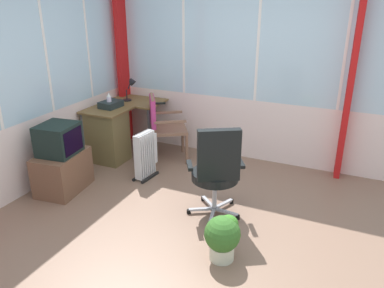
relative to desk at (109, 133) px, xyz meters
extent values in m
cube|color=#80614F|center=(-1.03, -1.84, -0.43)|extent=(4.82, 5.30, 0.06)
cube|color=silver|center=(-1.03, 0.34, 0.03)|extent=(3.82, 0.06, 0.86)
cube|color=silver|center=(-1.03, 0.34, 1.25)|extent=(3.74, 0.06, 1.56)
cube|color=white|center=(-0.65, 0.34, 1.25)|extent=(0.04, 0.07, 1.56)
cube|color=white|center=(0.11, 0.34, 1.25)|extent=(0.04, 0.07, 1.56)
cube|color=silver|center=(0.91, -1.84, 0.03)|extent=(0.06, 4.30, 0.86)
cube|color=silver|center=(0.91, -1.84, 1.25)|extent=(0.06, 4.21, 1.56)
cube|color=white|center=(0.91, -2.91, 1.25)|extent=(0.07, 0.04, 1.56)
cube|color=white|center=(0.91, -1.84, 1.25)|extent=(0.07, 0.04, 1.56)
cube|color=white|center=(0.91, -0.76, 1.25)|extent=(0.07, 0.04, 1.56)
cube|color=red|center=(0.78, 0.21, 0.86)|extent=(0.26, 0.08, 2.51)
cube|color=red|center=(0.83, -3.02, 0.86)|extent=(0.26, 0.09, 2.51)
cube|color=brown|center=(0.29, 0.01, 0.33)|extent=(1.13, 0.57, 0.02)
cube|color=brown|center=(0.57, -0.39, 0.33)|extent=(0.57, 0.23, 0.02)
cube|color=brown|center=(-0.04, 0.01, -0.04)|extent=(0.40, 0.53, 0.71)
cylinder|color=#4C4C51|center=(0.33, -0.47, -0.04)|extent=(0.04, 0.04, 0.72)
cylinder|color=#4C4C51|center=(-0.23, 0.25, -0.04)|extent=(0.04, 0.04, 0.72)
cylinder|color=black|center=(0.51, 0.00, 0.36)|extent=(0.13, 0.13, 0.02)
cylinder|color=black|center=(0.51, 0.00, 0.44)|extent=(0.02, 0.02, 0.15)
cylinder|color=black|center=(0.56, -0.03, 0.59)|extent=(0.03, 0.07, 0.14)
cone|color=black|center=(0.61, -0.07, 0.62)|extent=(0.11, 0.11, 0.12)
cube|color=black|center=(0.55, -0.53, 0.36)|extent=(0.12, 0.15, 0.02)
cylinder|color=silver|center=(0.08, 0.01, 0.43)|extent=(0.06, 0.06, 0.16)
cone|color=white|center=(0.08, 0.01, 0.53)|extent=(0.06, 0.06, 0.06)
cube|color=#202C2C|center=(0.11, 0.01, 0.39)|extent=(0.31, 0.25, 0.09)
cylinder|color=brown|center=(0.31, -1.07, -0.18)|extent=(0.04, 0.04, 0.43)
cylinder|color=brown|center=(0.67, -0.83, -0.18)|extent=(0.04, 0.04, 0.43)
cylinder|color=brown|center=(0.06, -0.70, -0.18)|extent=(0.04, 0.04, 0.43)
cylinder|color=brown|center=(0.43, -0.46, -0.18)|extent=(0.04, 0.04, 0.43)
cube|color=brown|center=(0.37, -0.77, 0.05)|extent=(0.66, 0.66, 0.04)
cube|color=brown|center=(0.25, -0.58, 0.30)|extent=(0.38, 0.27, 0.46)
cube|color=#B63473|center=(0.25, -0.58, 0.33)|extent=(0.41, 0.30, 0.39)
cube|color=brown|center=(0.19, -0.89, 0.23)|extent=(0.27, 0.38, 0.03)
cube|color=brown|center=(0.55, -0.65, 0.23)|extent=(0.27, 0.38, 0.03)
cube|color=#B7B7BF|center=(-0.79, -1.77, -0.35)|extent=(0.17, 0.26, 0.02)
cylinder|color=black|center=(-0.86, -1.64, -0.37)|extent=(0.05, 0.05, 0.05)
cube|color=#B7B7BF|center=(-0.85, -1.92, -0.35)|extent=(0.28, 0.10, 0.02)
cylinder|color=black|center=(-0.99, -1.95, -0.37)|extent=(0.05, 0.05, 0.05)
cube|color=#B7B7BF|center=(-0.73, -2.02, -0.35)|extent=(0.06, 0.28, 0.02)
cylinder|color=black|center=(-0.74, -2.16, -0.37)|extent=(0.05, 0.05, 0.05)
cube|color=#B7B7BF|center=(-0.59, -1.94, -0.35)|extent=(0.27, 0.14, 0.02)
cylinder|color=black|center=(-0.46, -2.00, -0.37)|extent=(0.05, 0.05, 0.05)
cube|color=#B7B7BF|center=(-0.62, -1.78, -0.35)|extent=(0.21, 0.23, 0.02)
cylinder|color=black|center=(-0.53, -1.68, -0.37)|extent=(0.05, 0.05, 0.05)
cylinder|color=#B7B7BF|center=(-0.72, -1.89, -0.16)|extent=(0.05, 0.05, 0.35)
cylinder|color=black|center=(-0.72, -1.89, 0.05)|extent=(0.50, 0.50, 0.09)
cube|color=black|center=(-0.88, -1.98, 0.36)|extent=(0.29, 0.41, 0.53)
cube|color=black|center=(-0.58, -2.12, 0.18)|extent=(0.21, 0.16, 0.04)
cube|color=black|center=(-0.85, -1.65, 0.18)|extent=(0.21, 0.16, 0.04)
cube|color=brown|center=(-0.99, -0.04, -0.16)|extent=(0.69, 0.52, 0.48)
cube|color=black|center=(-0.99, -0.04, 0.26)|extent=(0.47, 0.45, 0.36)
cube|color=black|center=(-0.97, -0.24, 0.26)|extent=(0.34, 0.05, 0.28)
cube|color=#262628|center=(-0.85, -0.02, 0.12)|extent=(0.29, 0.25, 0.07)
cube|color=silver|center=(-0.45, -0.75, -0.08)|extent=(0.03, 0.10, 0.58)
cube|color=silver|center=(-0.40, -0.75, -0.08)|extent=(0.03, 0.10, 0.58)
cube|color=silver|center=(-0.36, -0.76, -0.08)|extent=(0.03, 0.10, 0.58)
cube|color=silver|center=(-0.32, -0.76, -0.08)|extent=(0.03, 0.10, 0.58)
cube|color=silver|center=(-0.28, -0.77, -0.08)|extent=(0.03, 0.10, 0.58)
cube|color=silver|center=(-0.24, -0.77, -0.08)|extent=(0.03, 0.10, 0.58)
cube|color=silver|center=(-0.20, -0.78, -0.08)|extent=(0.03, 0.10, 0.58)
cube|color=silver|center=(-0.15, -0.78, -0.08)|extent=(0.03, 0.10, 0.58)
cube|color=black|center=(-0.31, -0.83, -0.38)|extent=(0.36, 0.07, 0.03)
cube|color=black|center=(-0.29, -0.69, -0.38)|extent=(0.36, 0.07, 0.03)
cube|color=silver|center=(-0.11, -0.78, -0.05)|extent=(0.06, 0.09, 0.41)
cylinder|color=beige|center=(-1.42, -2.23, -0.33)|extent=(0.22, 0.22, 0.14)
sphere|color=#356827|center=(-1.42, -2.23, -0.13)|extent=(0.32, 0.32, 0.32)
sphere|color=#397B26|center=(-1.35, -2.27, -0.07)|extent=(0.18, 0.18, 0.18)
camera|label=1|loc=(-4.11, -3.17, 1.85)|focal=35.75mm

